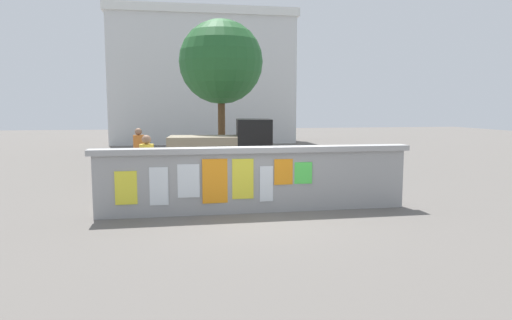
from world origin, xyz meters
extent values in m
plane|color=#605B56|center=(0.00, 8.00, 0.00)|extent=(60.00, 60.00, 0.00)
cube|color=#989898|center=(0.00, 0.00, 0.65)|extent=(6.75, 0.30, 1.30)
cube|color=#9C9C9C|center=(0.00, 0.00, 1.36)|extent=(6.95, 0.42, 0.12)
cube|color=yellow|center=(-2.71, -0.16, 0.64)|extent=(0.44, 0.02, 0.69)
cube|color=silver|center=(-2.06, -0.16, 0.66)|extent=(0.38, 0.03, 0.79)
cube|color=silver|center=(-1.45, -0.16, 0.75)|extent=(0.46, 0.03, 0.70)
cube|color=orange|center=(-0.90, -0.16, 0.73)|extent=(0.53, 0.04, 0.94)
cube|color=yellow|center=(-0.30, -0.16, 0.76)|extent=(0.46, 0.02, 0.86)
cube|color=silver|center=(0.21, -0.16, 0.64)|extent=(0.29, 0.02, 0.77)
cube|color=orange|center=(0.58, -0.16, 0.89)|extent=(0.41, 0.03, 0.56)
cube|color=#4CD84C|center=(1.02, -0.16, 0.85)|extent=(0.39, 0.03, 0.47)
cylinder|color=black|center=(1.21, 6.96, 0.35)|extent=(0.72, 0.27, 0.70)
cylinder|color=black|center=(1.08, 5.67, 0.35)|extent=(0.72, 0.27, 0.70)
cylinder|color=black|center=(-1.27, 7.21, 0.35)|extent=(0.72, 0.27, 0.70)
cylinder|color=black|center=(-1.41, 5.92, 0.35)|extent=(0.72, 0.27, 0.70)
cube|color=black|center=(1.05, 6.33, 1.10)|extent=(1.35, 1.61, 1.50)
cube|color=gray|center=(-0.74, 6.51, 0.80)|extent=(2.54, 1.73, 0.90)
cylinder|color=black|center=(1.24, 3.74, 0.30)|extent=(0.61, 0.18, 0.60)
cylinder|color=black|center=(2.53, 3.57, 0.30)|extent=(0.61, 0.20, 0.60)
cube|color=red|center=(1.88, 3.65, 0.58)|extent=(1.02, 0.37, 0.32)
cube|color=black|center=(2.08, 3.62, 0.76)|extent=(0.58, 0.29, 0.10)
cube|color=#262626|center=(1.34, 3.72, 0.85)|extent=(0.11, 0.56, 0.03)
cylinder|color=black|center=(1.15, 1.34, 0.33)|extent=(0.65, 0.18, 0.66)
cylinder|color=black|center=(0.13, 1.11, 0.33)|extent=(0.65, 0.18, 0.66)
cube|color=#197233|center=(0.64, 1.22, 0.51)|extent=(0.94, 0.24, 0.06)
cylinder|color=#197233|center=(0.49, 1.19, 0.73)|extent=(0.04, 0.04, 0.40)
cube|color=black|center=(0.49, 1.19, 0.93)|extent=(0.21, 0.12, 0.05)
cube|color=black|center=(1.10, 1.32, 0.88)|extent=(0.13, 0.44, 0.03)
cylinder|color=#D83F72|center=(-2.37, 1.55, 0.40)|extent=(0.12, 0.12, 0.80)
cylinder|color=#D83F72|center=(-2.39, 1.37, 0.40)|extent=(0.12, 0.12, 0.80)
cylinder|color=yellow|center=(-2.38, 1.46, 1.10)|extent=(0.37, 0.37, 0.60)
sphere|color=#8C664C|center=(-2.38, 1.46, 1.51)|extent=(0.22, 0.22, 0.22)
cylinder|color=yellow|center=(-2.93, 5.11, 0.40)|extent=(0.12, 0.12, 0.80)
cylinder|color=yellow|center=(-2.76, 5.07, 0.40)|extent=(0.12, 0.12, 0.80)
cylinder|color=#BF6626|center=(-2.85, 5.09, 1.10)|extent=(0.40, 0.40, 0.60)
sphere|color=#8C664C|center=(-2.85, 5.09, 1.51)|extent=(0.22, 0.22, 0.22)
cylinder|color=brown|center=(0.20, 9.30, 1.46)|extent=(0.30, 0.30, 2.91)
sphere|color=#225A28|center=(0.20, 9.30, 4.11)|extent=(3.43, 3.43, 3.43)
cube|color=silver|center=(0.09, 20.53, 3.88)|extent=(11.31, 5.10, 7.75)
cube|color=silver|center=(0.09, 20.53, 8.00)|extent=(11.61, 5.40, 0.50)
camera|label=1|loc=(-1.69, -9.61, 2.29)|focal=31.90mm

